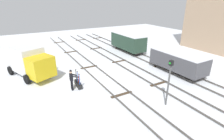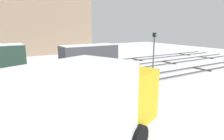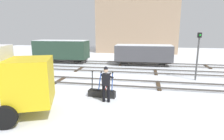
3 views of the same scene
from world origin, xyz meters
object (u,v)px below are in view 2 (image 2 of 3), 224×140
Objects in this scene: rail_worker at (145,82)px; delivery_truck at (80,110)px; freight_car_near_switch at (89,53)px; switch_lever_frame at (132,94)px; signal_post at (154,47)px.

rail_worker is 5.69m from delivery_truck.
freight_car_near_switch is at bearing 41.69° from delivery_truck.
rail_worker is (0.38, -0.64, 0.81)m from switch_lever_frame.
signal_post is 6.80m from freight_car_near_switch.
delivery_truck is at bearing -138.84° from switch_lever_frame.
signal_post is at bearing 47.28° from rail_worker.
freight_car_near_switch is (1.66, 10.79, 0.20)m from rail_worker.
delivery_truck is at bearing -142.20° from signal_post.
delivery_truck is 15.11m from freight_car_near_switch.
rail_worker is at bearing -55.45° from switch_lever_frame.
switch_lever_frame is 1.10m from rail_worker.
signal_post reaches higher than rail_worker.
delivery_truck reaches higher than switch_lever_frame.
delivery_truck is 1.81× the size of signal_post.
freight_car_near_switch is (-3.94, 5.47, -0.89)m from signal_post.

